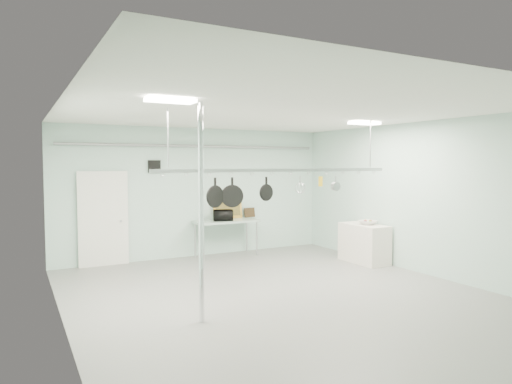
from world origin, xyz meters
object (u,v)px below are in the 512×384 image
skillet_right (266,189)px  skillet_left (215,192)px  pot_rack (281,169)px  chrome_pole (201,213)px  microwave (223,215)px  coffee_canister (224,217)px  fruit_bowl (368,222)px  skillet_mid (232,193)px  side_cabinet (364,243)px  prep_table (226,223)px

skillet_right → skillet_left: bearing=169.5°
pot_rack → skillet_right: (-0.31, 0.00, -0.36)m
chrome_pole → microwave: size_ratio=6.66×
chrome_pole → coffee_canister: size_ratio=17.42×
chrome_pole → pot_rack: size_ratio=0.67×
microwave → fruit_bowl: size_ratio=1.18×
skillet_mid → fruit_bowl: bearing=31.4°
microwave → skillet_right: skillet_right is taller
microwave → skillet_left: bearing=84.7°
chrome_pole → skillet_right: size_ratio=7.56×
chrome_pole → fruit_bowl: (4.88, 1.92, -0.65)m
side_cabinet → pot_rack: 3.62m
prep_table → skillet_right: bearing=-102.2°
microwave → skillet_right: 3.41m
fruit_bowl → skillet_left: skillet_left is taller
prep_table → pot_rack: bearing=-96.9°
skillet_mid → skillet_right: bearing=16.9°
skillet_mid → skillet_left: bearing=-163.1°
chrome_pole → fruit_bowl: chrome_pole is taller
chrome_pole → prep_table: size_ratio=2.00×
prep_table → pot_rack: size_ratio=0.33×
side_cabinet → fruit_bowl: bearing=-67.9°
coffee_canister → microwave: bearing=-134.7°
side_cabinet → skillet_mid: size_ratio=2.29×
chrome_pole → skillet_right: 1.85m
prep_table → coffee_canister: 0.17m
fruit_bowl → skillet_left: size_ratio=0.81×
prep_table → skillet_left: size_ratio=3.20×
chrome_pole → pot_rack: (1.90, 0.90, 0.63)m
side_cabinet → pot_rack: size_ratio=0.25×
pot_rack → skillet_left: 1.35m
side_cabinet → microwave: microwave is taller
side_cabinet → coffee_canister: size_ratio=6.53×
fruit_bowl → skillet_mid: (-3.96, -1.02, 0.87)m
microwave → skillet_left: 3.70m
side_cabinet → microwave: (-2.65, 2.15, 0.59)m
coffee_canister → fruit_bowl: bearing=-41.0°
coffee_canister → skillet_right: skillet_right is taller
microwave → coffee_canister: size_ratio=2.62×
skillet_mid → prep_table: bearing=84.2°
skillet_left → chrome_pole: bearing=-142.2°
side_cabinet → skillet_mid: skillet_mid is taller
chrome_pole → coffee_canister: (2.25, 4.21, -0.60)m
pot_rack → skillet_mid: (-0.98, 0.00, -0.41)m
prep_table → skillet_left: skillet_left is taller
coffee_canister → skillet_left: size_ratio=0.37×
fruit_bowl → pot_rack: bearing=-161.1°
prep_table → pot_rack: 3.61m
prep_table → microwave: size_ratio=3.33×
pot_rack → skillet_right: 0.47m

